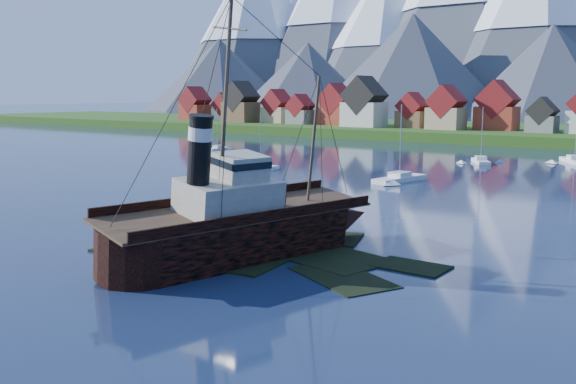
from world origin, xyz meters
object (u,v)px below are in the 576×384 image
Objects in this scene: sailboat_a at (261,170)px; sailboat_e at (575,162)px; sailboat_f at (400,180)px; sailboat_c at (481,162)px; sailboat_b at (217,149)px; tugboat_wreck at (249,223)px.

sailboat_e is (43.77, 49.62, 0.04)m from sailboat_a.
sailboat_e is 49.89m from sailboat_f.
sailboat_a is 0.84× the size of sailboat_e.
sailboat_c is at bearing -172.79° from sailboat_e.
sailboat_b is 0.90× the size of sailboat_c.
sailboat_c reaches higher than sailboat_a.
sailboat_f is (-11.08, 51.76, -2.63)m from tugboat_wreck.
sailboat_a is 1.01× the size of sailboat_b.
sailboat_e reaches higher than sailboat_b.
sailboat_a is 0.92× the size of sailboat_c.
sailboat_a reaches higher than sailboat_b.
tugboat_wreck is 53.00m from sailboat_f.
sailboat_b is 82.78m from sailboat_e.
sailboat_e is at bearing 7.30° from sailboat_b.
sailboat_f is (27.30, 2.52, 0.04)m from sailboat_a.
sailboat_f is at bearing -121.83° from sailboat_c.
sailboat_b is 64.95m from sailboat_c.
sailboat_c is at bearing 97.52° from sailboat_f.
tugboat_wreck is 2.67× the size of sailboat_b.
tugboat_wreck is 106.58m from sailboat_b.
sailboat_b is at bearing 140.25° from sailboat_a.
sailboat_a is 66.17m from sailboat_e.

